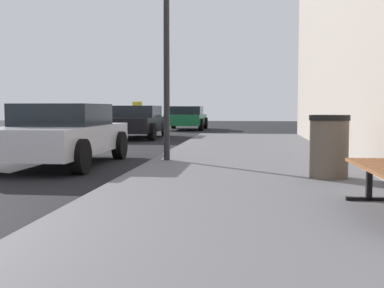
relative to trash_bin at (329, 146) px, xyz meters
name	(u,v)px	position (x,y,z in m)	size (l,w,h in m)	color
sidewalk	(256,268)	(-1.12, -3.95, -0.54)	(4.00, 32.00, 0.15)	#5B5B60
trash_bin	(329,146)	(0.00, 0.00, 0.00)	(0.59, 0.59, 0.93)	brown
street_lamp	(166,18)	(-2.79, 2.10, 2.32)	(0.36, 0.36, 4.04)	black
car_silver	(60,134)	(-5.07, 2.27, 0.03)	(2.05, 4.06, 1.27)	#B7B7BF
car_black	(136,122)	(-5.57, 11.17, 0.03)	(2.04, 4.24, 1.43)	black
car_green	(187,118)	(-4.55, 18.64, 0.03)	(2.06, 4.07, 1.27)	#196638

